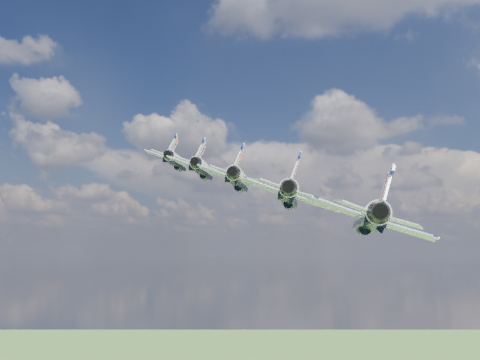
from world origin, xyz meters
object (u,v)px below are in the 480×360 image
at_px(jet_0, 178,162).
at_px(jet_2, 240,180).
at_px(jet_1, 204,169).
at_px(jet_4, 369,218).
at_px(jet_3, 291,195).

bearing_deg(jet_0, jet_2, -58.15).
height_order(jet_1, jet_2, jet_1).
height_order(jet_1, jet_4, jet_1).
height_order(jet_2, jet_4, jet_2).
xyz_separation_m(jet_3, jet_4, (9.48, -8.43, -3.21)).
bearing_deg(jet_0, jet_3, -58.15).
bearing_deg(jet_1, jet_4, -58.15).
height_order(jet_0, jet_4, jet_0).
relative_size(jet_1, jet_2, 1.00).
height_order(jet_1, jet_3, jet_1).
xyz_separation_m(jet_1, jet_3, (18.95, -16.87, -6.42)).
bearing_deg(jet_0, jet_4, -58.15).
distance_m(jet_0, jet_1, 13.09).
distance_m(jet_0, jet_3, 39.26).
bearing_deg(jet_4, jet_3, 121.85).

